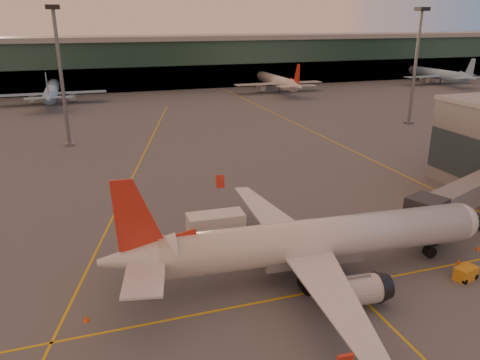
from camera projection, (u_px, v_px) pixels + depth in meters
name	position (u px, v px, depth m)	size (l,w,h in m)	color
ground	(326.00, 328.00, 37.23)	(600.00, 600.00, 0.00)	#4C4F54
taxi_markings	(152.00, 172.00, 74.90)	(100.12, 173.00, 0.01)	gold
terminal	(130.00, 63.00, 161.42)	(400.00, 20.00, 17.60)	#19382D
mast_west_near	(60.00, 67.00, 85.52)	(2.40, 2.40, 25.60)	slate
mast_east_near	(416.00, 58.00, 104.36)	(2.40, 2.40, 25.60)	slate
distant_aircraft_row	(176.00, 97.00, 146.21)	(350.00, 34.00, 13.00)	#86B6E1
main_airplane	(309.00, 242.00, 43.43)	(37.26, 33.58, 11.24)	silver
jet_bridge	(473.00, 192.00, 55.33)	(22.01, 11.19, 5.66)	slate
catering_truck	(217.00, 231.00, 48.21)	(5.87, 2.79, 4.50)	#A61727
gpu_cart	(466.00, 273.00, 43.97)	(2.45, 1.82, 1.28)	orange
cone_nose	(478.00, 248.00, 49.63)	(0.39, 0.39, 0.50)	#FF560D
cone_tail	(86.00, 318.00, 37.94)	(0.47, 0.47, 0.60)	#FF560D
cone_wing_left	(236.00, 209.00, 59.91)	(0.41, 0.41, 0.53)	#FF560D
cone_fwd	(459.00, 262.00, 46.85)	(0.40, 0.40, 0.51)	#FF560D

